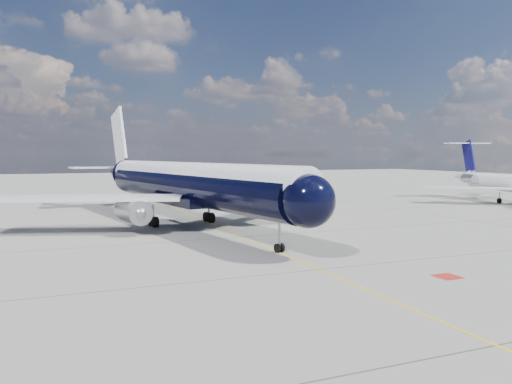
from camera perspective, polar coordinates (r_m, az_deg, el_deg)
ground at (r=67.73m, az=-7.60°, el=-2.53°), size 320.00×320.00×0.00m
taxiway_centerline at (r=62.94m, az=-6.43°, el=-3.03°), size 0.16×160.00×0.01m
red_marking at (r=35.57m, az=21.03°, el=-9.01°), size 1.60×1.60×0.01m
main_airliner at (r=57.44m, az=-8.43°, el=1.00°), size 42.91×52.78×15.31m
regional_jet at (r=92.80m, az=26.79°, el=1.01°), size 27.09×31.65×10.84m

